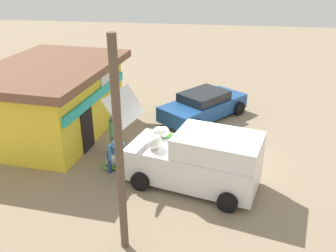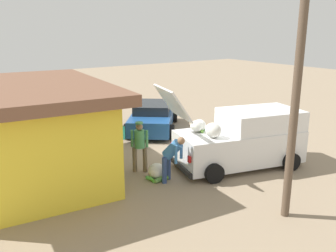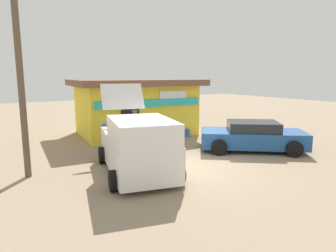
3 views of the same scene
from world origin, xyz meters
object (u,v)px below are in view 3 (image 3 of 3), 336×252
paint_bucket (187,133)px  vendor_standing (135,127)px  parked_sedan (252,136)px  customer_bending (111,133)px  unloaded_banana_pile (121,146)px  storefront_bar (136,106)px  delivery_van (137,146)px

paint_bucket → vendor_standing: bearing=-167.0°
parked_sedan → paint_bucket: bearing=99.6°
customer_bending → unloaded_banana_pile: customer_bending is taller
storefront_bar → unloaded_banana_pile: (-2.33, -3.20, -1.33)m
parked_sedan → paint_bucket: 3.96m
customer_bending → paint_bucket: (4.71, 1.18, -0.69)m
storefront_bar → delivery_van: (-3.07, -6.23, -0.59)m
delivery_van → unloaded_banana_pile: size_ratio=5.92×
vendor_standing → storefront_bar: bearing=62.7°
storefront_bar → parked_sedan: size_ratio=1.55×
paint_bucket → customer_bending: bearing=-166.0°
vendor_standing → customer_bending: 1.34m
vendor_standing → delivery_van: bearing=-115.2°
storefront_bar → parked_sedan: (2.52, -6.12, -0.93)m
storefront_bar → unloaded_banana_pile: size_ratio=8.03×
delivery_van → unloaded_banana_pile: bearing=76.3°
vendor_standing → unloaded_banana_pile: size_ratio=1.94×
customer_bending → paint_bucket: customer_bending is taller
delivery_van → vendor_standing: bearing=64.8°
customer_bending → unloaded_banana_pile: (0.52, 0.21, -0.69)m
parked_sedan → paint_bucket: size_ratio=11.30×
delivery_van → paint_bucket: delivery_van is taller
delivery_van → vendor_standing: 3.53m
storefront_bar → vendor_standing: storefront_bar is taller
paint_bucket → delivery_van: bearing=-141.0°
unloaded_banana_pile → paint_bucket: size_ratio=2.18×
parked_sedan → delivery_van: bearing=-178.9°
unloaded_banana_pile → paint_bucket: 4.31m
parked_sedan → vendor_standing: (-4.09, 3.09, 0.36)m
storefront_bar → delivery_van: storefront_bar is taller
customer_bending → paint_bucket: 4.91m
vendor_standing → unloaded_banana_pile: vendor_standing is taller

